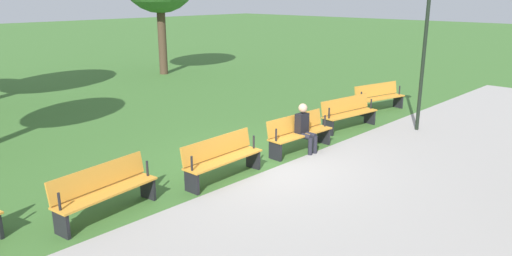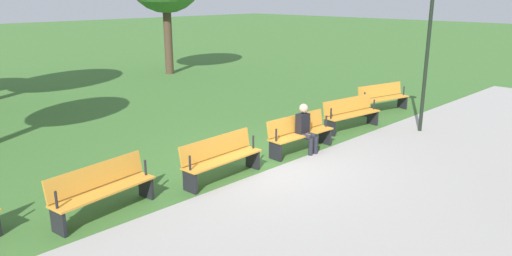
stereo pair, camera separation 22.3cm
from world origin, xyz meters
The scene contains 9 objects.
ground_plane centered at (0.00, 0.00, 0.00)m, with size 120.00×120.00×0.00m, color #3D6B2D.
path_paving centered at (0.00, 3.41, 0.00)m, with size 27.36×6.30×0.01m, color #A39E99.
bench_0 centered at (-6.36, -0.79, 0.48)m, with size 1.99×0.89×0.89m.
bench_1 centered at (-3.84, -0.33, 0.48)m, with size 1.98×0.73×0.89m.
bench_2 centered at (-1.28, -0.10, 0.48)m, with size 1.95×0.56×0.89m.
bench_3 centered at (1.28, -0.10, 0.48)m, with size 1.95×0.56×0.89m.
bench_4 centered at (3.84, -0.33, 0.48)m, with size 1.98×0.73×0.89m.
person_seated centered at (-1.32, 0.05, 0.64)m, with size 0.34×0.53×1.20m.
lamp_post centered at (-5.09, 1.19, 2.82)m, with size 0.32×0.32×4.05m.
Camera 1 is at (7.58, 6.85, 3.76)m, focal length 33.38 mm.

